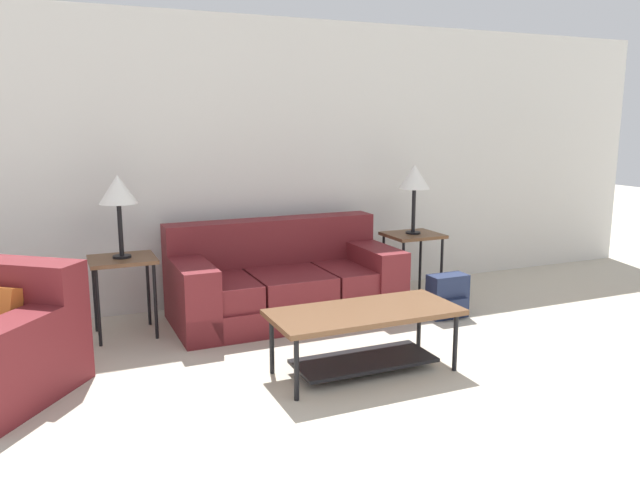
% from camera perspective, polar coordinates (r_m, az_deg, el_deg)
% --- Properties ---
extents(wall_back, '(9.00, 0.06, 2.60)m').
position_cam_1_polar(wall_back, '(5.85, -5.33, 7.09)').
color(wall_back, silver).
rests_on(wall_back, ground_plane).
extents(couch, '(1.92, 0.94, 0.82)m').
position_cam_1_polar(couch, '(5.42, -3.34, -3.98)').
color(couch, maroon).
rests_on(couch, ground_plane).
extents(coffee_table, '(1.28, 0.57, 0.44)m').
position_cam_1_polar(coffee_table, '(4.23, 4.07, -7.85)').
color(coffee_table, brown).
rests_on(coffee_table, ground_plane).
extents(side_table_left, '(0.50, 0.45, 0.63)m').
position_cam_1_polar(side_table_left, '(5.11, -17.60, -2.39)').
color(side_table_left, brown).
rests_on(side_table_left, ground_plane).
extents(side_table_right, '(0.50, 0.45, 0.63)m').
position_cam_1_polar(side_table_right, '(5.97, 8.47, -0.13)').
color(side_table_right, brown).
rests_on(side_table_right, ground_plane).
extents(table_lamp_left, '(0.29, 0.29, 0.65)m').
position_cam_1_polar(table_lamp_left, '(5.02, -17.99, 4.23)').
color(table_lamp_left, black).
rests_on(table_lamp_left, side_table_left).
extents(table_lamp_right, '(0.29, 0.29, 0.65)m').
position_cam_1_polar(table_lamp_right, '(5.89, 8.63, 5.55)').
color(table_lamp_right, black).
rests_on(table_lamp_right, side_table_right).
extents(backpack, '(0.34, 0.26, 0.38)m').
position_cam_1_polar(backpack, '(5.52, 11.60, -5.10)').
color(backpack, '#1E2847').
rests_on(backpack, ground_plane).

